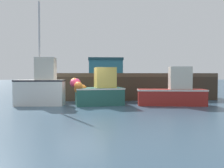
% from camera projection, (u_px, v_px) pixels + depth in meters
% --- Properties ---
extents(ground, '(120.00, 160.00, 0.10)m').
position_uv_depth(ground, '(84.00, 109.00, 12.94)').
color(ground, '#334C60').
extents(pier, '(11.21, 8.18, 1.86)m').
position_uv_depth(pier, '(130.00, 77.00, 19.83)').
color(pier, brown).
rests_on(pier, ground).
extents(fishing_boat_near_left, '(2.81, 1.25, 5.88)m').
position_uv_depth(fishing_boat_near_left, '(41.00, 87.00, 13.89)').
color(fishing_boat_near_left, silver).
rests_on(fishing_boat_near_left, ground).
extents(fishing_boat_near_right, '(3.12, 1.82, 2.17)m').
position_uv_depth(fishing_boat_near_right, '(99.00, 90.00, 14.03)').
color(fishing_boat_near_right, '#23564C').
rests_on(fishing_boat_near_right, ground).
extents(fishing_boat_mid, '(3.97, 1.60, 2.20)m').
position_uv_depth(fishing_boat_mid, '(174.00, 92.00, 13.95)').
color(fishing_boat_mid, maroon).
rests_on(fishing_boat_mid, ground).
extents(warehouse, '(6.87, 7.27, 5.17)m').
position_uv_depth(warehouse, '(105.00, 71.00, 50.79)').
color(warehouse, '#2D6B7A').
rests_on(warehouse, ground).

